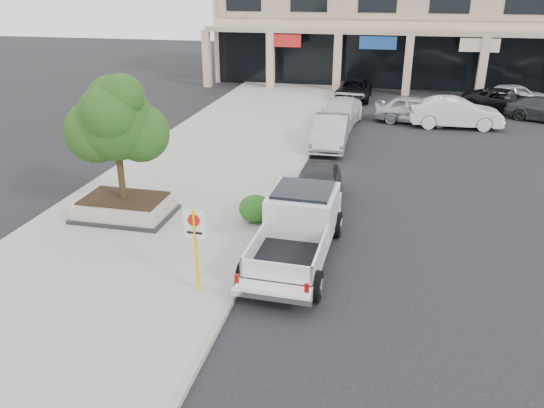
{
  "coord_description": "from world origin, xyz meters",
  "views": [
    {
      "loc": [
        2.0,
        -12.52,
        7.58
      ],
      "look_at": [
        -1.15,
        1.5,
        1.53
      ],
      "focal_mm": 35.0,
      "sensor_mm": 36.0,
      "label": 1
    }
  ],
  "objects_px": {
    "no_parking_sign": "(195,239)",
    "curb_car_b": "(331,132)",
    "lot_car_e": "(515,95)",
    "planter": "(125,207)",
    "lot_car_b": "(456,113)",
    "planter_tree": "(121,122)",
    "lot_car_d": "(504,101)",
    "curb_car_d": "(354,90)",
    "lot_car_a": "(415,110)",
    "pickup_truck": "(296,231)",
    "curb_car_c": "(340,113)",
    "curb_car_a": "(318,184)"
  },
  "relations": [
    {
      "from": "no_parking_sign",
      "to": "curb_car_b",
      "type": "distance_m",
      "value": 14.35
    },
    {
      "from": "curb_car_b",
      "to": "lot_car_e",
      "type": "distance_m",
      "value": 16.07
    },
    {
      "from": "lot_car_e",
      "to": "planter",
      "type": "bearing_deg",
      "value": 123.38
    },
    {
      "from": "lot_car_b",
      "to": "lot_car_e",
      "type": "distance_m",
      "value": 7.92
    },
    {
      "from": "planter",
      "to": "planter_tree",
      "type": "bearing_deg",
      "value": 48.97
    },
    {
      "from": "planter_tree",
      "to": "lot_car_e",
      "type": "height_order",
      "value": "planter_tree"
    },
    {
      "from": "lot_car_d",
      "to": "curb_car_d",
      "type": "bearing_deg",
      "value": 95.91
    },
    {
      "from": "curb_car_d",
      "to": "no_parking_sign",
      "type": "bearing_deg",
      "value": -93.49
    },
    {
      "from": "curb_car_b",
      "to": "lot_car_a",
      "type": "xyz_separation_m",
      "value": [
        4.15,
        5.91,
        0.02
      ]
    },
    {
      "from": "no_parking_sign",
      "to": "pickup_truck",
      "type": "distance_m",
      "value": 3.31
    },
    {
      "from": "planter_tree",
      "to": "lot_car_e",
      "type": "relative_size",
      "value": 0.93
    },
    {
      "from": "planter",
      "to": "curb_car_d",
      "type": "distance_m",
      "value": 22.8
    },
    {
      "from": "curb_car_c",
      "to": "no_parking_sign",
      "type": "bearing_deg",
      "value": -87.8
    },
    {
      "from": "curb_car_c",
      "to": "lot_car_e",
      "type": "height_order",
      "value": "lot_car_e"
    },
    {
      "from": "no_parking_sign",
      "to": "curb_car_d",
      "type": "height_order",
      "value": "no_parking_sign"
    },
    {
      "from": "planter",
      "to": "lot_car_b",
      "type": "distance_m",
      "value": 19.79
    },
    {
      "from": "pickup_truck",
      "to": "planter_tree",
      "type": "bearing_deg",
      "value": 166.13
    },
    {
      "from": "no_parking_sign",
      "to": "pickup_truck",
      "type": "height_order",
      "value": "no_parking_sign"
    },
    {
      "from": "no_parking_sign",
      "to": "curb_car_a",
      "type": "xyz_separation_m",
      "value": [
        2.14,
        7.01,
        -0.93
      ]
    },
    {
      "from": "lot_car_a",
      "to": "lot_car_e",
      "type": "bearing_deg",
      "value": -40.02
    },
    {
      "from": "lot_car_b",
      "to": "lot_car_d",
      "type": "height_order",
      "value": "lot_car_b"
    },
    {
      "from": "planter",
      "to": "pickup_truck",
      "type": "relative_size",
      "value": 0.54
    },
    {
      "from": "curb_car_c",
      "to": "lot_car_e",
      "type": "relative_size",
      "value": 1.15
    },
    {
      "from": "curb_car_c",
      "to": "curb_car_b",
      "type": "bearing_deg",
      "value": -82.66
    },
    {
      "from": "no_parking_sign",
      "to": "curb_car_c",
      "type": "distance_m",
      "value": 18.79
    },
    {
      "from": "pickup_truck",
      "to": "lot_car_a",
      "type": "bearing_deg",
      "value": 79.73
    },
    {
      "from": "curb_car_d",
      "to": "curb_car_a",
      "type": "bearing_deg",
      "value": -88.6
    },
    {
      "from": "curb_car_a",
      "to": "lot_car_a",
      "type": "relative_size",
      "value": 0.9
    },
    {
      "from": "planter",
      "to": "curb_car_a",
      "type": "xyz_separation_m",
      "value": [
        6.23,
        3.02,
        0.23
      ]
    },
    {
      "from": "lot_car_e",
      "to": "lot_car_a",
      "type": "bearing_deg",
      "value": 112.97
    },
    {
      "from": "no_parking_sign",
      "to": "curb_car_b",
      "type": "bearing_deg",
      "value": 83.04
    },
    {
      "from": "pickup_truck",
      "to": "lot_car_e",
      "type": "relative_size",
      "value": 1.37
    },
    {
      "from": "planter",
      "to": "lot_car_a",
      "type": "relative_size",
      "value": 0.7
    },
    {
      "from": "curb_car_a",
      "to": "curb_car_d",
      "type": "height_order",
      "value": "curb_car_a"
    },
    {
      "from": "planter_tree",
      "to": "curb_car_b",
      "type": "relative_size",
      "value": 0.87
    },
    {
      "from": "no_parking_sign",
      "to": "lot_car_a",
      "type": "relative_size",
      "value": 0.5
    },
    {
      "from": "planter",
      "to": "lot_car_e",
      "type": "relative_size",
      "value": 0.74
    },
    {
      "from": "planter",
      "to": "lot_car_d",
      "type": "bearing_deg",
      "value": 52.54
    },
    {
      "from": "pickup_truck",
      "to": "lot_car_a",
      "type": "distance_m",
      "value": 18.08
    },
    {
      "from": "planter",
      "to": "lot_car_d",
      "type": "relative_size",
      "value": 0.63
    },
    {
      "from": "planter",
      "to": "planter_tree",
      "type": "relative_size",
      "value": 0.8
    },
    {
      "from": "no_parking_sign",
      "to": "lot_car_a",
      "type": "height_order",
      "value": "no_parking_sign"
    },
    {
      "from": "planter_tree",
      "to": "curb_car_d",
      "type": "height_order",
      "value": "planter_tree"
    },
    {
      "from": "lot_car_b",
      "to": "lot_car_d",
      "type": "distance_m",
      "value": 5.69
    },
    {
      "from": "lot_car_a",
      "to": "curb_car_b",
      "type": "bearing_deg",
      "value": 151.9
    },
    {
      "from": "pickup_truck",
      "to": "curb_car_c",
      "type": "distance_m",
      "value": 16.25
    },
    {
      "from": "curb_car_a",
      "to": "lot_car_a",
      "type": "xyz_separation_m",
      "value": [
        3.74,
        13.12,
        0.07
      ]
    },
    {
      "from": "planter",
      "to": "lot_car_a",
      "type": "bearing_deg",
      "value": 58.28
    },
    {
      "from": "no_parking_sign",
      "to": "curb_car_d",
      "type": "distance_m",
      "value": 26.06
    },
    {
      "from": "curb_car_b",
      "to": "lot_car_b",
      "type": "bearing_deg",
      "value": 38.91
    }
  ]
}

